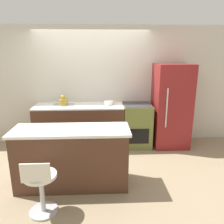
{
  "coord_description": "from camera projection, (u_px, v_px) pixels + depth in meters",
  "views": [
    {
      "loc": [
        0.21,
        -4.24,
        2.03
      ],
      "look_at": [
        0.39,
        -0.4,
        0.98
      ],
      "focal_mm": 35.0,
      "sensor_mm": 36.0,
      "label": 1
    }
  ],
  "objects": [
    {
      "name": "ground_plane",
      "position": [
        93.0,
        152.0,
        4.61
      ],
      "size": [
        14.0,
        14.0,
        0.0
      ],
      "primitive_type": "plane",
      "color": "#998466"
    },
    {
      "name": "wall_back",
      "position": [
        93.0,
        86.0,
        4.94
      ],
      "size": [
        8.0,
        0.06,
        2.6
      ],
      "color": "beige",
      "rests_on": "ground_plane"
    },
    {
      "name": "back_counter",
      "position": [
        80.0,
        126.0,
        4.8
      ],
      "size": [
        1.89,
        0.65,
        0.94
      ],
      "color": "#4C2D1E",
      "rests_on": "ground_plane"
    },
    {
      "name": "kitchen_island",
      "position": [
        72.0,
        157.0,
        3.36
      ],
      "size": [
        1.75,
        0.6,
        0.93
      ],
      "color": "#4C2D1E",
      "rests_on": "ground_plane"
    },
    {
      "name": "oven_range",
      "position": [
        137.0,
        125.0,
        4.86
      ],
      "size": [
        0.61,
        0.66,
        0.94
      ],
      "color": "olive",
      "rests_on": "ground_plane"
    },
    {
      "name": "refrigerator",
      "position": [
        171.0,
        106.0,
        4.75
      ],
      "size": [
        0.75,
        0.73,
        1.8
      ],
      "color": "maroon",
      "rests_on": "ground_plane"
    },
    {
      "name": "stool_chair",
      "position": [
        41.0,
        187.0,
        2.75
      ],
      "size": [
        0.41,
        0.41,
        0.8
      ],
      "color": "#B7B7BC",
      "rests_on": "ground_plane"
    },
    {
      "name": "kettle",
      "position": [
        63.0,
        101.0,
        4.67
      ],
      "size": [
        0.19,
        0.19,
        0.22
      ],
      "color": "#B29333",
      "rests_on": "back_counter"
    },
    {
      "name": "mixing_bowl",
      "position": [
        109.0,
        103.0,
        4.73
      ],
      "size": [
        0.21,
        0.21,
        0.08
      ],
      "color": "white",
      "rests_on": "back_counter"
    }
  ]
}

